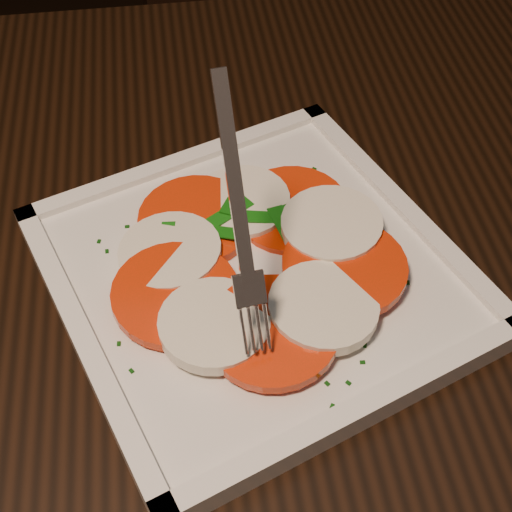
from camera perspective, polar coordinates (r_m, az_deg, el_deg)
table at (r=0.63m, az=2.85°, el=-6.48°), size 1.22×0.83×0.75m
chair at (r=1.19m, az=2.90°, el=16.81°), size 0.51×0.51×0.93m
plate at (r=0.53m, az=0.00°, el=-1.59°), size 0.37×0.37×0.01m
caprese_salad at (r=0.52m, az=-0.01°, el=-0.36°), size 0.23×0.23×0.03m
fork at (r=0.43m, az=-1.69°, el=3.96°), size 0.05×0.09×0.16m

